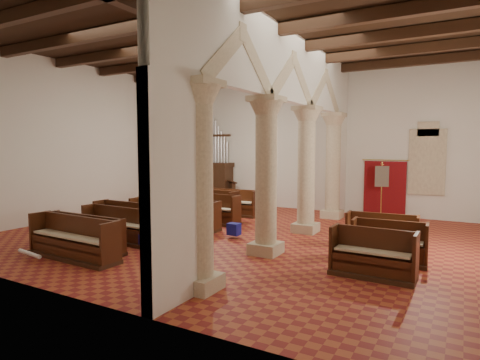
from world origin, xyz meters
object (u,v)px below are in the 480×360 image
pipe_organ (211,175)px  lectern (232,195)px  nave_pew_0 (73,245)px  aisle_pew_0 (373,261)px  processional_banner (381,200)px

pipe_organ → lectern: (1.19, -0.01, -0.87)m
pipe_organ → nave_pew_0: 10.07m
lectern → aisle_pew_0: 10.92m
pipe_organ → aisle_pew_0: size_ratio=2.46×
lectern → aisle_pew_0: size_ratio=0.68×
lectern → nave_pew_0: lectern is taller
pipe_organ → lectern: pipe_organ is taller
processional_banner → aisle_pew_0: (1.07, -7.03, -0.42)m
aisle_pew_0 → nave_pew_0: bearing=-160.6°
lectern → nave_pew_0: 9.80m
pipe_organ → processional_banner: (8.04, -0.50, -0.60)m
pipe_organ → aisle_pew_0: bearing=-39.6°
pipe_organ → processional_banner: size_ratio=1.98×
processional_banner → nave_pew_0: 10.91m
processional_banner → aisle_pew_0: size_ratio=1.24×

